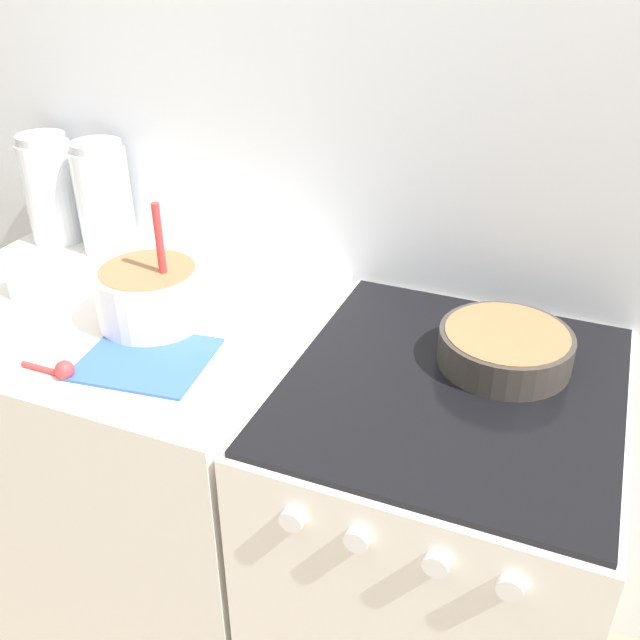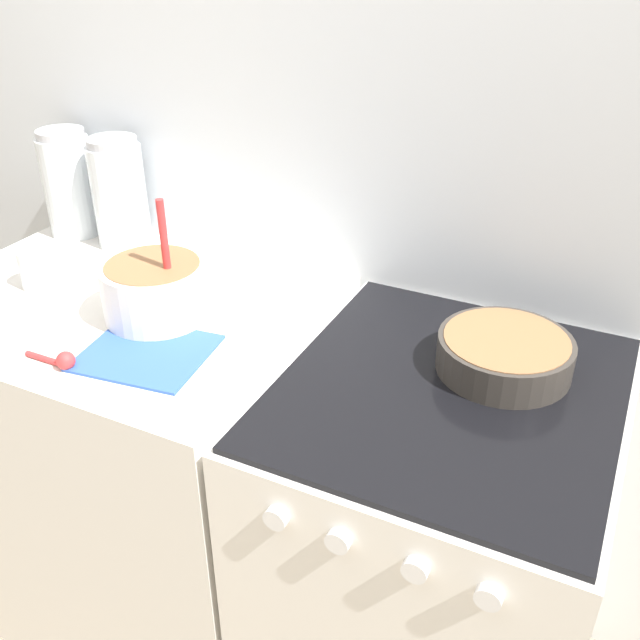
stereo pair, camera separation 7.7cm
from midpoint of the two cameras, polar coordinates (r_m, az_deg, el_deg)
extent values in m
cube|color=silver|center=(1.60, 5.29, 12.95)|extent=(4.77, 0.05, 2.40)
cube|color=silver|center=(1.89, -12.85, -10.69)|extent=(0.88, 0.68, 0.91)
cube|color=white|center=(1.64, 10.23, -18.71)|extent=(0.62, 0.68, 0.90)
cube|color=black|center=(1.33, 11.99, -5.59)|extent=(0.59, 0.66, 0.01)
cylinder|color=white|center=(1.17, -1.58, -15.59)|extent=(0.04, 0.02, 0.04)
cylinder|color=white|center=(1.14, 3.50, -17.28)|extent=(0.04, 0.02, 0.04)
cylinder|color=white|center=(1.11, 9.72, -19.14)|extent=(0.04, 0.02, 0.04)
cylinder|color=white|center=(1.10, 15.43, -20.63)|extent=(0.04, 0.02, 0.04)
cylinder|color=white|center=(1.52, -11.61, 2.25)|extent=(0.22, 0.22, 0.12)
cylinder|color=#8C603D|center=(1.51, -11.73, 3.24)|extent=(0.19, 0.19, 0.07)
cylinder|color=red|center=(1.46, -10.72, 4.85)|extent=(0.02, 0.02, 0.25)
cylinder|color=#38332D|center=(1.38, 16.10, -2.70)|extent=(0.25, 0.25, 0.07)
cylinder|color=#8C603D|center=(1.38, 16.14, -2.46)|extent=(0.23, 0.23, 0.06)
cylinder|color=silver|center=(1.98, -18.33, 10.09)|extent=(0.13, 0.13, 0.26)
cylinder|color=tan|center=(1.99, -18.09, 8.71)|extent=(0.12, 0.12, 0.15)
cylinder|color=#B2B2B7|center=(1.94, -18.99, 13.90)|extent=(0.12, 0.12, 0.02)
cylinder|color=silver|center=(1.87, -14.59, 9.54)|extent=(0.13, 0.13, 0.26)
cylinder|color=silver|center=(1.89, -14.39, 8.09)|extent=(0.12, 0.12, 0.15)
cylinder|color=#B2B2B7|center=(1.83, -15.15, 13.57)|extent=(0.12, 0.12, 0.02)
cylinder|color=silver|center=(1.73, -20.62, 3.85)|extent=(0.07, 0.07, 0.09)
cube|color=#3359B2|center=(1.42, -12.20, -2.61)|extent=(0.26, 0.24, 0.01)
cylinder|color=red|center=(1.45, -19.76, -2.97)|extent=(0.09, 0.01, 0.01)
sphere|color=red|center=(1.41, -18.21, -3.13)|extent=(0.04, 0.04, 0.04)
camera|label=1|loc=(0.04, -88.43, 0.92)|focal=40.00mm
camera|label=2|loc=(0.04, 91.57, -0.92)|focal=40.00mm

